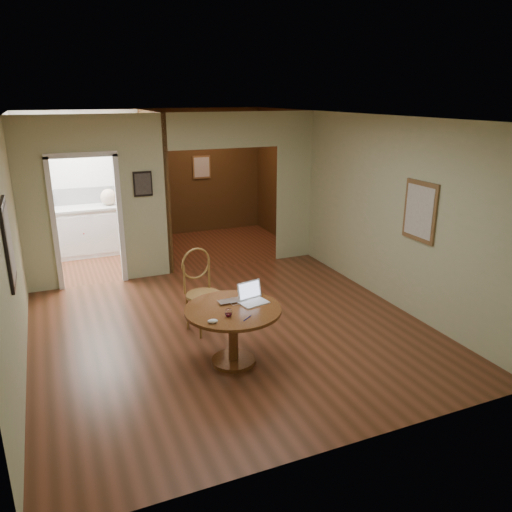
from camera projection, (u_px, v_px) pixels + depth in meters
name	position (u px, v px, depth m)	size (l,w,h in m)	color
floor	(233.00, 331.00, 6.58)	(5.00, 5.00, 0.00)	#4D2916
room_shell	(145.00, 196.00, 8.72)	(5.20, 7.50, 5.00)	white
dining_table	(233.00, 323.00, 5.66)	(1.10, 1.10, 0.69)	brown
chair	(201.00, 286.00, 6.48)	(0.56, 0.56, 1.09)	olive
open_laptop	(252.00, 296.00, 5.77)	(0.35, 0.33, 0.22)	white
closed_laptop	(234.00, 302.00, 5.73)	(0.33, 0.21, 0.03)	#B2B1B6
mouse	(213.00, 321.00, 5.24)	(0.11, 0.06, 0.05)	white
wine_glass	(228.00, 313.00, 5.38)	(0.08, 0.08, 0.09)	white
pen	(247.00, 318.00, 5.35)	(0.01, 0.01, 0.15)	navy
kitchen_cabinet	(91.00, 230.00, 9.60)	(2.06, 0.60, 0.94)	white
grocery_bag	(109.00, 197.00, 9.56)	(0.31, 0.26, 0.31)	beige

